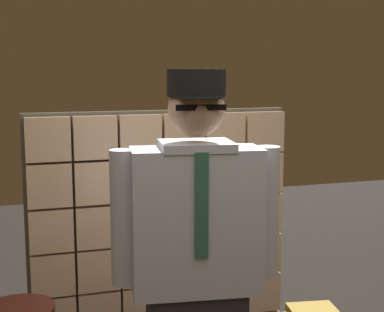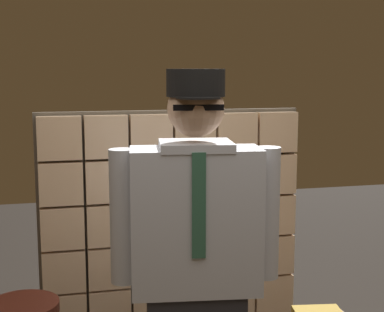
{
  "view_description": "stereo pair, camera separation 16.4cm",
  "coord_description": "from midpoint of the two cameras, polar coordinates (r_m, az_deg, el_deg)",
  "views": [
    {
      "loc": [
        -0.86,
        -2.02,
        1.84
      ],
      "look_at": [
        -0.12,
        0.3,
        1.47
      ],
      "focal_mm": 54.05,
      "sensor_mm": 36.0,
      "label": 1
    },
    {
      "loc": [
        -0.7,
        -2.06,
        1.84
      ],
      "look_at": [
        -0.12,
        0.3,
        1.47
      ],
      "focal_mm": 54.05,
      "sensor_mm": 36.0,
      "label": 2
    }
  ],
  "objects": [
    {
      "name": "glass_block_wall",
      "position": [
        3.59,
        -0.57,
        -8.42
      ],
      "size": [
        1.61,
        0.1,
        1.61
      ],
      "color": "#E0B78C",
      "rests_on": "ground"
    },
    {
      "name": "standing_person",
      "position": [
        2.55,
        2.23,
        -11.56
      ],
      "size": [
        0.74,
        0.35,
        1.84
      ],
      "rotation": [
        0.0,
        0.0,
        -0.14
      ],
      "color": "#28282D",
      "rests_on": "ground"
    }
  ]
}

